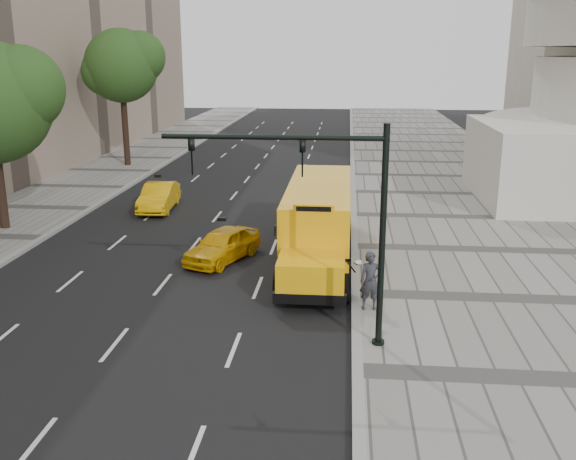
# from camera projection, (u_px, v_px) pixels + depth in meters

# --- Properties ---
(ground) EXTENTS (140.00, 140.00, 0.00)m
(ground) POSITION_uv_depth(u_px,v_px,m) (217.00, 245.00, 28.09)
(ground) COLOR black
(ground) RESTS_ON ground
(sidewalk_museum) EXTENTS (12.00, 140.00, 0.15)m
(sidewalk_museum) POSITION_uv_depth(u_px,v_px,m) (497.00, 251.00, 27.00)
(sidewalk_museum) COLOR gray
(sidewalk_museum) RESTS_ON ground
(curb_museum) EXTENTS (0.30, 140.00, 0.15)m
(curb_museum) POSITION_uv_depth(u_px,v_px,m) (354.00, 247.00, 27.53)
(curb_museum) COLOR gray
(curb_museum) RESTS_ON ground
(curb_far) EXTENTS (0.30, 140.00, 0.15)m
(curb_far) POSITION_uv_depth(u_px,v_px,m) (42.00, 239.00, 28.78)
(curb_far) COLOR gray
(curb_far) RESTS_ON ground
(tree_c) EXTENTS (5.82, 5.17, 9.81)m
(tree_c) POSITION_uv_depth(u_px,v_px,m) (122.00, 65.00, 45.30)
(tree_c) COLOR black
(tree_c) RESTS_ON ground
(school_bus) EXTENTS (2.96, 11.56, 3.19)m
(school_bus) POSITION_uv_depth(u_px,v_px,m) (319.00, 215.00, 26.06)
(school_bus) COLOR #FFB10C
(school_bus) RESTS_ON ground
(taxi_near) EXTENTS (3.00, 4.26, 1.35)m
(taxi_near) POSITION_uv_depth(u_px,v_px,m) (223.00, 245.00, 25.86)
(taxi_near) COLOR #DEA208
(taxi_near) RESTS_ON ground
(taxi_far) EXTENTS (1.79, 4.43, 1.43)m
(taxi_far) POSITION_uv_depth(u_px,v_px,m) (159.00, 197.00, 34.19)
(taxi_far) COLOR #DEA208
(taxi_far) RESTS_ON ground
(pedestrian) EXTENTS (0.75, 0.55, 1.92)m
(pedestrian) POSITION_uv_depth(u_px,v_px,m) (370.00, 281.00, 20.52)
(pedestrian) COLOR #2B2E33
(pedestrian) RESTS_ON sidewalk_museum
(traffic_signal) EXTENTS (6.18, 0.36, 6.40)m
(traffic_signal) POSITION_uv_depth(u_px,v_px,m) (331.00, 208.00, 17.37)
(traffic_signal) COLOR black
(traffic_signal) RESTS_ON ground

